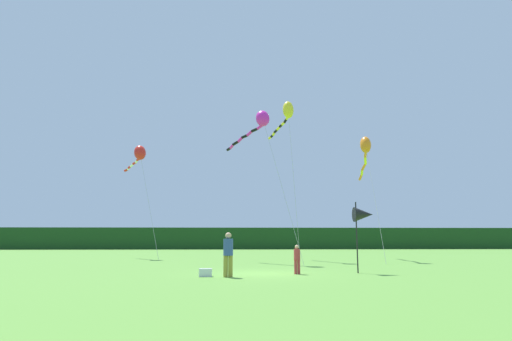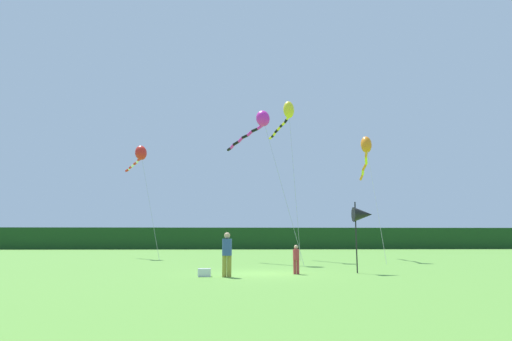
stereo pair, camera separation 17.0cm
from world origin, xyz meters
name	(u,v)px [view 1 (the left image)]	position (x,y,z in m)	size (l,w,h in m)	color
ground_plane	(262,274)	(0.00, 0.00, 0.00)	(120.00, 120.00, 0.00)	#5B9338
distant_treeline	(243,238)	(0.00, 45.00, 1.55)	(108.00, 3.65, 3.10)	#193D19
person_adult	(228,252)	(-1.54, -1.77, 1.02)	(0.40, 0.40, 1.83)	olive
person_child	(297,258)	(1.53, -0.42, 0.72)	(0.28, 0.28, 1.29)	#B23338
cooler_box	(206,273)	(-2.48, -1.48, 0.16)	(0.53, 0.34, 0.33)	silver
banner_flag_pole	(363,215)	(4.75, 0.01, 2.66)	(0.90, 0.70, 3.28)	black
kite_yellow	(287,113)	(2.72, 12.50, 11.26)	(1.83, 5.60, 12.16)	#B2B2B2
kite_orange	(365,149)	(8.55, 11.57, 8.23)	(1.56, 9.67, 9.24)	#B2B2B2
kite_magenta	(260,122)	(0.40, 8.99, 9.57)	(4.71, 7.09, 10.41)	#B2B2B2
kite_red	(139,154)	(-9.34, 16.06, 8.57)	(4.39, 6.30, 9.42)	#B2B2B2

